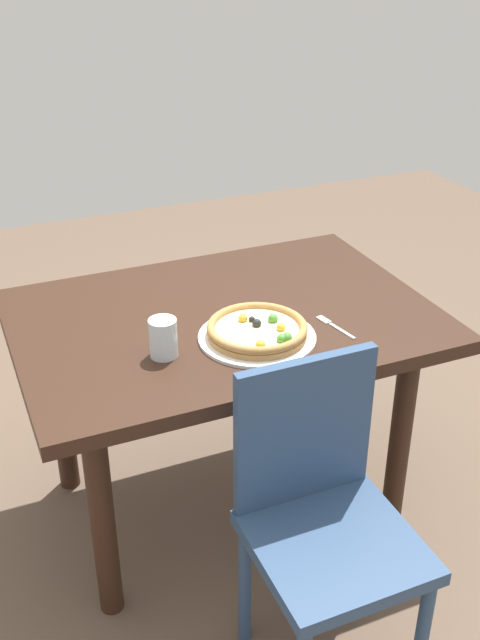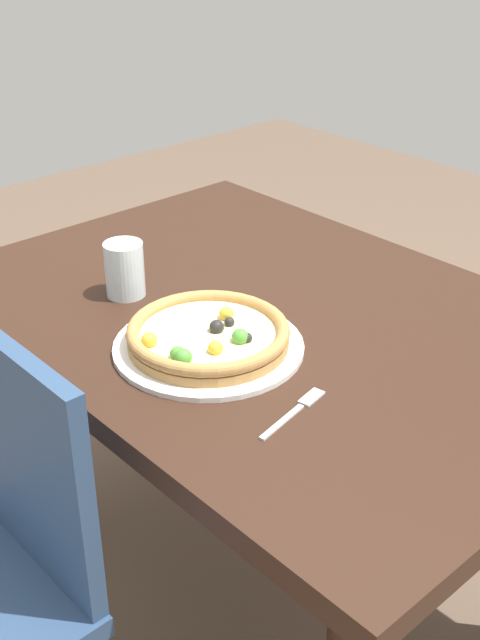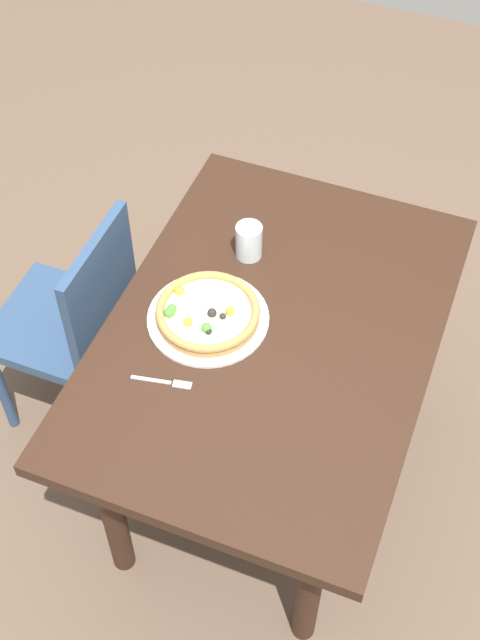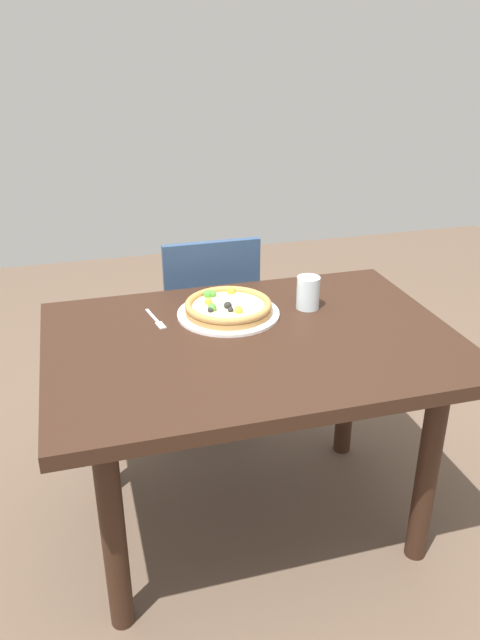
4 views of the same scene
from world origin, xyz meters
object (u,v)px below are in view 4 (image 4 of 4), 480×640
object	(u,v)px
pizza	(228,306)
chair_near	(207,323)
fork	(156,320)
plate	(228,314)
dining_table	(252,365)
drinking_glass	(308,293)

from	to	relation	value
pizza	chair_near	bearing A→B (deg)	-93.77
chair_near	pizza	size ratio (longest dim) A/B	3.03
pizza	fork	size ratio (longest dim) A/B	1.77
chair_near	pizza	distance (m)	0.56
chair_near	plate	world-z (taller)	chair_near
fork	pizza	bearing A→B (deg)	74.88
plate	fork	world-z (taller)	plate
chair_near	pizza	xyz separation A→B (m)	(0.03, 0.48, 0.29)
dining_table	drinking_glass	size ratio (longest dim) A/B	11.36
dining_table	fork	size ratio (longest dim) A/B	7.74
chair_near	pizza	bearing A→B (deg)	-93.77
drinking_glass	plate	bearing A→B (deg)	-3.31
chair_near	dining_table	bearing A→B (deg)	-90.01
pizza	drinking_glass	bearing A→B (deg)	176.45
chair_near	plate	distance (m)	0.55
dining_table	chair_near	bearing A→B (deg)	-90.00
dining_table	pizza	distance (m)	0.23
dining_table	plate	world-z (taller)	plate
drinking_glass	chair_near	bearing A→B (deg)	-63.61
dining_table	drinking_glass	distance (m)	0.34
pizza	fork	world-z (taller)	pizza
pizza	fork	bearing A→B (deg)	-4.23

